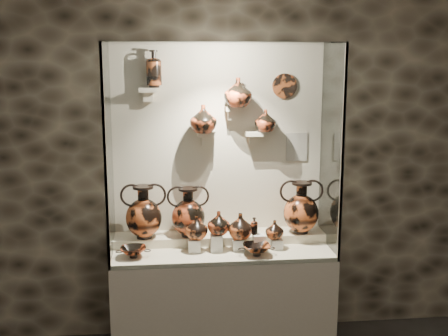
# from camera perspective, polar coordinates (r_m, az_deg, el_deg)

# --- Properties ---
(wall_back) EXTENTS (5.00, 0.02, 3.20)m
(wall_back) POSITION_cam_1_polar(r_m,az_deg,el_deg) (4.54, -0.60, 2.36)
(wall_back) COLOR black
(wall_back) RESTS_ON ground
(plinth) EXTENTS (1.70, 0.60, 0.80)m
(plinth) POSITION_cam_1_polar(r_m,az_deg,el_deg) (4.58, -0.18, -13.28)
(plinth) COLOR beige
(plinth) RESTS_ON floor
(front_tier) EXTENTS (1.68, 0.58, 0.03)m
(front_tier) POSITION_cam_1_polar(r_m,az_deg,el_deg) (4.42, -0.18, -8.37)
(front_tier) COLOR beige
(front_tier) RESTS_ON plinth
(rear_tier) EXTENTS (1.70, 0.25, 0.10)m
(rear_tier) POSITION_cam_1_polar(r_m,az_deg,el_deg) (4.58, -0.41, -7.24)
(rear_tier) COLOR beige
(rear_tier) RESTS_ON plinth
(back_panel) EXTENTS (1.70, 0.03, 1.60)m
(back_panel) POSITION_cam_1_polar(r_m,az_deg,el_deg) (4.54, -0.59, 2.35)
(back_panel) COLOR beige
(back_panel) RESTS_ON plinth
(glass_front) EXTENTS (1.70, 0.01, 1.60)m
(glass_front) POSITION_cam_1_polar(r_m,az_deg,el_deg) (3.94, 0.25, 1.03)
(glass_front) COLOR white
(glass_front) RESTS_ON plinth
(glass_left) EXTENTS (0.01, 0.60, 1.60)m
(glass_left) POSITION_cam_1_polar(r_m,az_deg,el_deg) (4.23, -11.67, 1.48)
(glass_left) COLOR white
(glass_left) RESTS_ON plinth
(glass_right) EXTENTS (0.01, 0.60, 1.60)m
(glass_right) POSITION_cam_1_polar(r_m,az_deg,el_deg) (4.40, 10.86, 1.87)
(glass_right) COLOR white
(glass_right) RESTS_ON plinth
(glass_top) EXTENTS (1.70, 0.60, 0.01)m
(glass_top) POSITION_cam_1_polar(r_m,az_deg,el_deg) (4.18, -0.19, 12.56)
(glass_top) COLOR white
(glass_top) RESTS_ON back_panel
(frame_post_left) EXTENTS (0.02, 0.02, 1.60)m
(frame_post_left) POSITION_cam_1_polar(r_m,az_deg,el_deg) (3.94, -11.98, 0.80)
(frame_post_left) COLOR gray
(frame_post_left) RESTS_ON plinth
(frame_post_right) EXTENTS (0.02, 0.02, 1.60)m
(frame_post_right) POSITION_cam_1_polar(r_m,az_deg,el_deg) (4.12, 11.94, 1.23)
(frame_post_right) COLOR gray
(frame_post_right) RESTS_ON plinth
(pedestal_a) EXTENTS (0.09, 0.09, 0.10)m
(pedestal_a) POSITION_cam_1_polar(r_m,az_deg,el_deg) (4.34, -3.03, -7.87)
(pedestal_a) COLOR silver
(pedestal_a) RESTS_ON front_tier
(pedestal_b) EXTENTS (0.09, 0.09, 0.13)m
(pedestal_b) POSITION_cam_1_polar(r_m,az_deg,el_deg) (4.35, -0.77, -7.62)
(pedestal_b) COLOR silver
(pedestal_b) RESTS_ON front_tier
(pedestal_c) EXTENTS (0.09, 0.09, 0.09)m
(pedestal_c) POSITION_cam_1_polar(r_m,az_deg,el_deg) (4.37, 1.47, -7.79)
(pedestal_c) COLOR silver
(pedestal_c) RESTS_ON front_tier
(pedestal_d) EXTENTS (0.09, 0.09, 0.12)m
(pedestal_d) POSITION_cam_1_polar(r_m,az_deg,el_deg) (4.39, 3.56, -7.52)
(pedestal_d) COLOR silver
(pedestal_d) RESTS_ON front_tier
(pedestal_e) EXTENTS (0.09, 0.09, 0.08)m
(pedestal_e) POSITION_cam_1_polar(r_m,az_deg,el_deg) (4.42, 5.36, -7.69)
(pedestal_e) COLOR silver
(pedestal_e) RESTS_ON front_tier
(bracket_ul) EXTENTS (0.14, 0.12, 0.04)m
(bracket_ul) POSITION_cam_1_polar(r_m,az_deg,el_deg) (4.40, -7.73, 7.87)
(bracket_ul) COLOR beige
(bracket_ul) RESTS_ON back_panel
(bracket_ca) EXTENTS (0.14, 0.12, 0.04)m
(bracket_ca) POSITION_cam_1_polar(r_m,az_deg,el_deg) (4.44, -1.79, 3.46)
(bracket_ca) COLOR beige
(bracket_ca) RESTS_ON back_panel
(bracket_cb) EXTENTS (0.10, 0.12, 0.04)m
(bracket_cb) POSITION_cam_1_polar(r_m,az_deg,el_deg) (4.44, 0.78, 6.06)
(bracket_cb) COLOR beige
(bracket_cb) RESTS_ON back_panel
(bracket_cc) EXTENTS (0.14, 0.12, 0.04)m
(bracket_cc) POSITION_cam_1_polar(r_m,az_deg,el_deg) (4.49, 3.06, 3.52)
(bracket_cc) COLOR beige
(bracket_cc) RESTS_ON back_panel
(amphora_left) EXTENTS (0.41, 0.41, 0.42)m
(amphora_left) POSITION_cam_1_polar(r_m,az_deg,el_deg) (4.43, -8.16, -4.43)
(amphora_left) COLOR #BA5123
(amphora_left) RESTS_ON rear_tier
(amphora_mid) EXTENTS (0.42, 0.42, 0.40)m
(amphora_mid) POSITION_cam_1_polar(r_m,az_deg,el_deg) (4.45, -3.65, -4.46)
(amphora_mid) COLOR #AC401E
(amphora_mid) RESTS_ON rear_tier
(amphora_right) EXTENTS (0.44, 0.44, 0.43)m
(amphora_right) POSITION_cam_1_polar(r_m,az_deg,el_deg) (4.56, 7.84, -3.98)
(amphora_right) COLOR #BA5123
(amphora_right) RESTS_ON rear_tier
(jug_a) EXTENTS (0.23, 0.23, 0.18)m
(jug_a) POSITION_cam_1_polar(r_m,az_deg,el_deg) (4.31, -2.81, -6.03)
(jug_a) COLOR #BA5123
(jug_a) RESTS_ON pedestal_a
(jug_b) EXTENTS (0.21, 0.21, 0.18)m
(jug_b) POSITION_cam_1_polar(r_m,az_deg,el_deg) (4.32, -0.55, -5.59)
(jug_b) COLOR #AC401E
(jug_b) RESTS_ON pedestal_b
(jug_c) EXTENTS (0.21, 0.21, 0.20)m
(jug_c) POSITION_cam_1_polar(r_m,az_deg,el_deg) (4.34, 1.66, -5.90)
(jug_c) COLOR #BA5123
(jug_c) RESTS_ON pedestal_c
(jug_e) EXTENTS (0.15, 0.15, 0.15)m
(jug_e) POSITION_cam_1_polar(r_m,az_deg,el_deg) (4.39, 5.15, -6.25)
(jug_e) COLOR #BA5123
(jug_e) RESTS_ON pedestal_e
(lekythos_small) EXTENTS (0.08, 0.08, 0.15)m
(lekythos_small) POSITION_cam_1_polar(r_m,az_deg,el_deg) (4.36, 3.09, -5.79)
(lekythos_small) COLOR #AC401E
(lekythos_small) RESTS_ON pedestal_d
(kylix_left) EXTENTS (0.28, 0.24, 0.10)m
(kylix_left) POSITION_cam_1_polar(r_m,az_deg,el_deg) (4.27, -9.20, -8.33)
(kylix_left) COLOR #AC401E
(kylix_left) RESTS_ON front_tier
(kylix_right) EXTENTS (0.33, 0.31, 0.11)m
(kylix_right) POSITION_cam_1_polar(r_m,az_deg,el_deg) (4.27, 3.33, -8.17)
(kylix_right) COLOR #BA5123
(kylix_right) RESTS_ON front_tier
(lekythos_tall) EXTENTS (0.16, 0.16, 0.32)m
(lekythos_tall) POSITION_cam_1_polar(r_m,az_deg,el_deg) (4.38, -7.15, 10.21)
(lekythos_tall) COLOR #BA5123
(lekythos_tall) RESTS_ON bracket_ul
(ovoid_vase_a) EXTENTS (0.27, 0.27, 0.22)m
(ovoid_vase_a) POSITION_cam_1_polar(r_m,az_deg,el_deg) (4.37, -2.12, 5.01)
(ovoid_vase_a) COLOR #AC401E
(ovoid_vase_a) RESTS_ON bracket_ca
(ovoid_vase_b) EXTENTS (0.26, 0.26, 0.23)m
(ovoid_vase_b) POSITION_cam_1_polar(r_m,az_deg,el_deg) (4.38, 1.43, 7.70)
(ovoid_vase_b) COLOR #AC401E
(ovoid_vase_b) RESTS_ON bracket_cb
(ovoid_vase_c) EXTENTS (0.20, 0.20, 0.18)m
(ovoid_vase_c) POSITION_cam_1_polar(r_m,az_deg,el_deg) (4.45, 4.22, 4.83)
(ovoid_vase_c) COLOR #AC401E
(ovoid_vase_c) RESTS_ON bracket_cc
(wall_plate) EXTENTS (0.20, 0.02, 0.20)m
(wall_plate) POSITION_cam_1_polar(r_m,az_deg,el_deg) (4.55, 6.18, 8.28)
(wall_plate) COLOR #94411D
(wall_plate) RESTS_ON back_panel
(info_placard) EXTENTS (0.18, 0.01, 0.23)m
(info_placard) POSITION_cam_1_polar(r_m,az_deg,el_deg) (4.63, 7.38, 2.16)
(info_placard) COLOR beige
(info_placard) RESTS_ON back_panel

